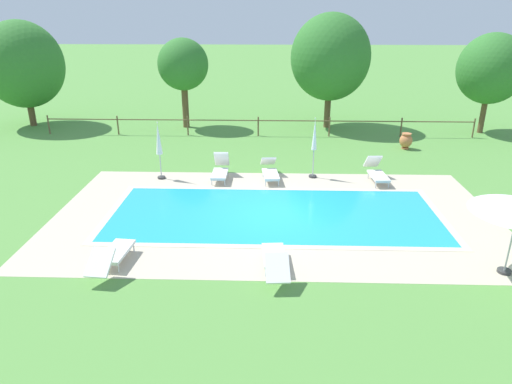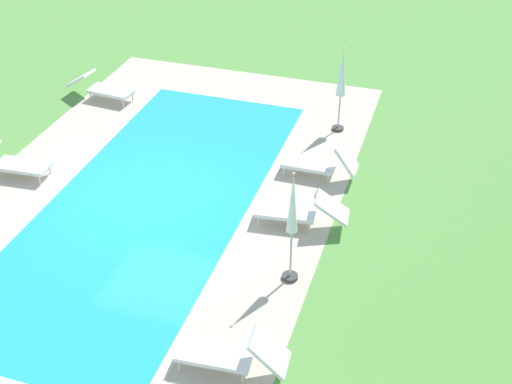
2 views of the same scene
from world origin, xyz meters
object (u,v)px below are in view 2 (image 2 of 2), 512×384
(sun_lounger_north_far, at_px, (230,353))
(sun_lounger_north_end, at_px, (102,88))
(sun_lounger_north_near_steps, at_px, (299,211))
(sun_lounger_south_near_corner, at_px, (320,162))
(sun_lounger_north_mid, at_px, (11,162))
(patio_umbrella_closed_row_west, at_px, (292,214))
(patio_umbrella_closed_row_mid_west, at_px, (342,78))

(sun_lounger_north_far, bearing_deg, sun_lounger_north_end, -140.68)
(sun_lounger_north_near_steps, height_order, sun_lounger_south_near_corner, sun_lounger_south_near_corner)
(sun_lounger_north_near_steps, xyz_separation_m, sun_lounger_south_near_corner, (-2.03, -0.02, 0.03))
(sun_lounger_north_far, xyz_separation_m, sun_lounger_south_near_corner, (-6.34, 0.04, 0.01))
(sun_lounger_north_mid, xyz_separation_m, sun_lounger_north_far, (4.15, 7.08, 0.02))
(sun_lounger_north_far, bearing_deg, patio_umbrella_closed_row_west, 172.10)
(sun_lounger_north_mid, height_order, patio_umbrella_closed_row_west, patio_umbrella_closed_row_west)
(sun_lounger_south_near_corner, bearing_deg, sun_lounger_north_near_steps, 0.50)
(sun_lounger_north_far, xyz_separation_m, patio_umbrella_closed_row_west, (-2.54, 0.35, 1.19))
(sun_lounger_north_far, distance_m, sun_lounger_north_end, 11.01)
(sun_lounger_north_near_steps, xyz_separation_m, sun_lounger_north_far, (4.31, -0.06, 0.02))
(sun_lounger_north_far, distance_m, patio_umbrella_closed_row_mid_west, 8.84)
(sun_lounger_north_far, bearing_deg, sun_lounger_north_near_steps, 179.17)
(sun_lounger_north_far, height_order, sun_lounger_south_near_corner, sun_lounger_south_near_corner)
(sun_lounger_north_mid, bearing_deg, sun_lounger_north_near_steps, 91.33)
(sun_lounger_north_mid, relative_size, sun_lounger_south_near_corner, 1.14)
(sun_lounger_south_near_corner, xyz_separation_m, patio_umbrella_closed_row_west, (3.80, 0.31, 1.18))
(sun_lounger_north_end, height_order, sun_lounger_south_near_corner, sun_lounger_south_near_corner)
(sun_lounger_south_near_corner, bearing_deg, patio_umbrella_closed_row_mid_west, -178.93)
(patio_umbrella_closed_row_west, distance_m, patio_umbrella_closed_row_mid_west, 6.25)
(sun_lounger_north_end, bearing_deg, sun_lounger_south_near_corner, 72.78)
(sun_lounger_north_end, bearing_deg, patio_umbrella_closed_row_west, 50.79)
(sun_lounger_north_end, bearing_deg, patio_umbrella_closed_row_mid_west, 92.11)
(sun_lounger_north_near_steps, distance_m, sun_lounger_north_far, 4.31)
(sun_lounger_north_far, xyz_separation_m, sun_lounger_north_end, (-8.51, -6.97, -0.02))
(sun_lounger_north_end, relative_size, sun_lounger_south_near_corner, 1.14)
(sun_lounger_north_mid, distance_m, sun_lounger_north_end, 4.37)
(sun_lounger_north_far, distance_m, patio_umbrella_closed_row_west, 2.82)
(sun_lounger_north_near_steps, relative_size, sun_lounger_north_end, 1.00)
(sun_lounger_north_end, distance_m, patio_umbrella_closed_row_west, 9.53)
(sun_lounger_south_near_corner, bearing_deg, sun_lounger_north_far, -0.40)
(patio_umbrella_closed_row_west, height_order, patio_umbrella_closed_row_mid_west, patio_umbrella_closed_row_west)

